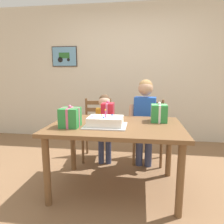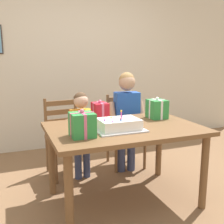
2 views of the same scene
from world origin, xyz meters
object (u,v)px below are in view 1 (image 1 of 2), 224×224
(birthday_cake, at_px, (105,122))
(chair_right, at_px, (149,131))
(gift_box_corner_small, at_px, (108,111))
(child_older, at_px, (145,115))
(gift_box_red_large, at_px, (159,113))
(gift_box_beside_cake, at_px, (70,117))
(dining_table, at_px, (116,133))
(child_younger, at_px, (105,122))
(chair_left, at_px, (97,129))

(birthday_cake, height_order, chair_right, birthday_cake)
(gift_box_corner_small, distance_m, child_older, 0.59)
(chair_right, relative_size, child_older, 0.75)
(gift_box_red_large, distance_m, gift_box_beside_cake, 1.00)
(gift_box_beside_cake, xyz_separation_m, gift_box_corner_small, (0.32, 0.47, -0.00))
(gift_box_red_large, xyz_separation_m, gift_box_beside_cake, (-0.93, -0.38, 0.00))
(birthday_cake, bearing_deg, dining_table, 43.88)
(gift_box_corner_small, distance_m, child_younger, 0.43)
(birthday_cake, xyz_separation_m, child_younger, (-0.14, 0.75, -0.19))
(child_younger, bearing_deg, gift_box_corner_small, -73.29)
(birthday_cake, distance_m, child_older, 0.86)
(dining_table, xyz_separation_m, birthday_cake, (-0.10, -0.09, 0.15))
(chair_left, distance_m, chair_right, 0.79)
(dining_table, height_order, gift_box_red_large, gift_box_red_large)
(child_younger, bearing_deg, chair_right, 18.08)
(chair_right, bearing_deg, child_younger, -161.92)
(child_older, bearing_deg, gift_box_corner_small, -142.97)
(dining_table, relative_size, birthday_cake, 3.24)
(birthday_cake, height_order, chair_left, birthday_cake)
(birthday_cake, distance_m, chair_left, 1.05)
(dining_table, xyz_separation_m, child_younger, (-0.24, 0.65, -0.04))
(gift_box_red_large, height_order, chair_right, gift_box_red_large)
(gift_box_corner_small, height_order, child_older, child_older)
(dining_table, relative_size, gift_box_beside_cake, 6.09)
(gift_box_red_large, height_order, gift_box_corner_small, gift_box_red_large)
(chair_right, bearing_deg, gift_box_red_large, -82.88)
(chair_left, bearing_deg, gift_box_corner_small, -65.28)
(birthday_cake, xyz_separation_m, chair_right, (0.49, 0.95, -0.34))
(gift_box_beside_cake, bearing_deg, child_older, 46.54)
(gift_box_red_large, xyz_separation_m, chair_left, (-0.87, 0.65, -0.39))
(child_older, height_order, child_younger, child_older)
(dining_table, height_order, gift_box_beside_cake, gift_box_beside_cake)
(chair_left, relative_size, chair_right, 1.00)
(gift_box_red_large, bearing_deg, chair_right, 97.12)
(gift_box_corner_small, height_order, chair_right, gift_box_corner_small)
(gift_box_red_large, height_order, gift_box_beside_cake, gift_box_beside_cake)
(gift_box_beside_cake, bearing_deg, gift_box_red_large, 22.17)
(dining_table, xyz_separation_m, child_older, (0.32, 0.65, 0.09))
(chair_right, relative_size, child_younger, 0.90)
(dining_table, relative_size, child_younger, 1.40)
(gift_box_red_large, relative_size, chair_left, 0.25)
(gift_box_beside_cake, distance_m, child_older, 1.14)
(birthday_cake, relative_size, child_older, 0.36)
(chair_left, xyz_separation_m, child_younger, (0.15, -0.21, 0.15))
(gift_box_red_large, xyz_separation_m, gift_box_corner_small, (-0.61, 0.10, -0.00))
(birthday_cake, relative_size, gift_box_red_large, 1.89)
(chair_left, bearing_deg, child_younger, -53.89)
(gift_box_beside_cake, height_order, gift_box_corner_small, gift_box_beside_cake)
(chair_left, bearing_deg, chair_right, 0.00)
(child_younger, bearing_deg, birthday_cake, -79.10)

